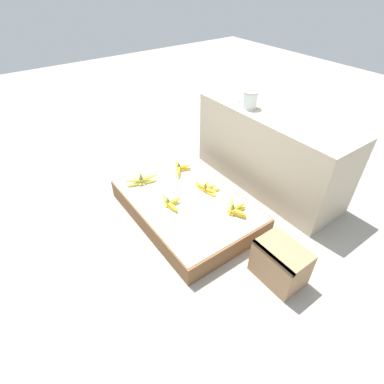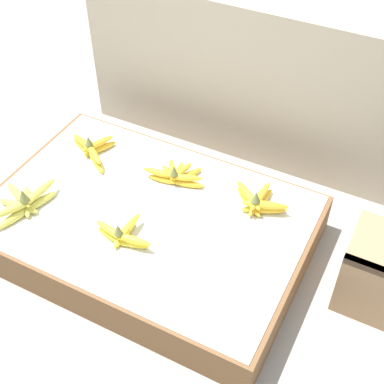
% 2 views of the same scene
% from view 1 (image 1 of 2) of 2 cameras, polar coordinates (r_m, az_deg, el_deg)
% --- Properties ---
extents(ground_plane, '(10.00, 10.00, 0.00)m').
position_cam_1_polar(ground_plane, '(2.49, -1.03, -4.20)').
color(ground_plane, gray).
extents(display_platform, '(1.15, 0.78, 0.16)m').
position_cam_1_polar(display_platform, '(2.43, -1.05, -2.80)').
color(display_platform, brown).
rests_on(display_platform, ground_plane).
extents(back_vendor_table, '(1.39, 0.48, 0.70)m').
position_cam_1_polar(back_vendor_table, '(2.72, 14.61, 7.68)').
color(back_vendor_table, tan).
rests_on(back_vendor_table, ground_plane).
extents(wooden_crate, '(0.32, 0.23, 0.28)m').
position_cam_1_polar(wooden_crate, '(2.04, 16.45, -12.83)').
color(wooden_crate, '#997551').
rests_on(wooden_crate, ground_plane).
extents(banana_bunch_front_left, '(0.18, 0.28, 0.11)m').
position_cam_1_polar(banana_bunch_front_left, '(2.57, -9.61, 2.31)').
color(banana_bunch_front_left, gold).
rests_on(banana_bunch_front_left, display_platform).
extents(banana_bunch_front_midleft, '(0.23, 0.16, 0.09)m').
position_cam_1_polar(banana_bunch_front_midleft, '(2.30, -4.20, -2.11)').
color(banana_bunch_front_midleft, yellow).
rests_on(banana_bunch_front_midleft, display_platform).
extents(banana_bunch_middle_left, '(0.24, 0.20, 0.10)m').
position_cam_1_polar(banana_bunch_middle_left, '(2.68, -2.35, 4.56)').
color(banana_bunch_middle_left, gold).
rests_on(banana_bunch_middle_left, display_platform).
extents(banana_bunch_middle_midleft, '(0.24, 0.15, 0.09)m').
position_cam_1_polar(banana_bunch_middle_midleft, '(2.45, 2.91, 0.76)').
color(banana_bunch_middle_midleft, gold).
rests_on(banana_bunch_middle_midleft, display_platform).
extents(banana_bunch_middle_midright, '(0.23, 0.17, 0.10)m').
position_cam_1_polar(banana_bunch_middle_midright, '(2.26, 8.21, -3.25)').
color(banana_bunch_middle_midright, gold).
rests_on(banana_bunch_middle_midright, display_platform).
extents(glass_jar, '(0.13, 0.13, 0.14)m').
position_cam_1_polar(glass_jar, '(2.58, 10.94, 16.92)').
color(glass_jar, silver).
rests_on(glass_jar, back_vendor_table).
extents(foam_tray_white, '(0.29, 0.17, 0.02)m').
position_cam_1_polar(foam_tray_white, '(2.85, 8.10, 17.91)').
color(foam_tray_white, white).
rests_on(foam_tray_white, back_vendor_table).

